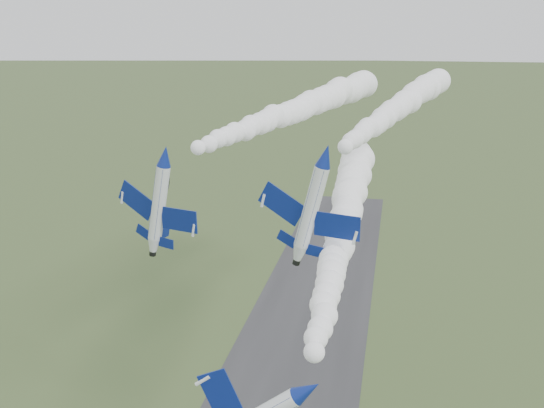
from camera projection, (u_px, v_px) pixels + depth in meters
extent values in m
cylinder|color=white|center=(307.00, 390.00, 44.98)|extent=(2.37, 8.26, 2.05)
cone|color=white|center=(314.00, 356.00, 49.68)|extent=(2.11, 1.83, 2.05)
cylinder|color=black|center=(315.00, 350.00, 50.60)|extent=(1.06, 0.63, 1.04)
ellipsoid|color=black|center=(310.00, 404.00, 42.83)|extent=(1.47, 2.86, 1.36)
cube|color=navy|center=(284.00, 356.00, 45.38)|extent=(2.89, 2.45, 3.66)
cube|color=navy|center=(302.00, 347.00, 48.65)|extent=(1.29, 1.12, 1.62)
cube|color=navy|center=(324.00, 376.00, 49.06)|extent=(1.29, 1.12, 1.62)
cube|color=navy|center=(325.00, 356.00, 48.26)|extent=(1.84, 1.63, 1.38)
cylinder|color=white|center=(165.00, 156.00, 66.77)|extent=(4.67, 9.11, 1.91)
cone|color=navy|center=(129.00, 166.00, 62.09)|extent=(2.56, 2.83, 1.91)
cone|color=white|center=(195.00, 148.00, 71.27)|extent=(2.42, 2.43, 1.91)
cylinder|color=black|center=(200.00, 147.00, 72.16)|extent=(1.12, 0.92, 0.97)
ellipsoid|color=black|center=(151.00, 155.00, 64.63)|extent=(2.19, 3.32, 1.27)
cube|color=navy|center=(148.00, 147.00, 68.86)|extent=(5.39, 3.97, 1.20)
cube|color=navy|center=(192.00, 165.00, 66.22)|extent=(5.39, 3.97, 1.20)
cube|color=navy|center=(179.00, 145.00, 71.18)|extent=(2.37, 1.79, 0.56)
cube|color=navy|center=(202.00, 154.00, 69.77)|extent=(2.37, 1.79, 0.56)
cube|color=navy|center=(190.00, 138.00, 69.74)|extent=(1.14, 1.82, 2.32)
cylinder|color=white|center=(325.00, 156.00, 63.70)|extent=(4.28, 9.70, 2.06)
cone|color=navy|center=(303.00, 168.00, 58.53)|extent=(2.59, 2.91, 2.06)
cone|color=white|center=(344.00, 147.00, 68.67)|extent=(2.49, 2.47, 2.06)
cylinder|color=black|center=(347.00, 145.00, 69.65)|extent=(1.17, 0.91, 1.04)
ellipsoid|color=black|center=(318.00, 155.00, 61.35)|extent=(2.11, 3.49, 1.37)
cube|color=navy|center=(300.00, 146.00, 65.67)|extent=(5.58, 3.85, 1.43)
cube|color=navy|center=(357.00, 167.00, 63.41)|extent=(5.58, 3.85, 1.43)
cube|color=navy|center=(326.00, 143.00, 68.40)|extent=(2.45, 1.74, 0.66)
cube|color=navy|center=(355.00, 153.00, 67.19)|extent=(2.45, 1.74, 0.66)
cube|color=navy|center=(343.00, 136.00, 67.01)|extent=(1.15, 1.93, 2.44)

